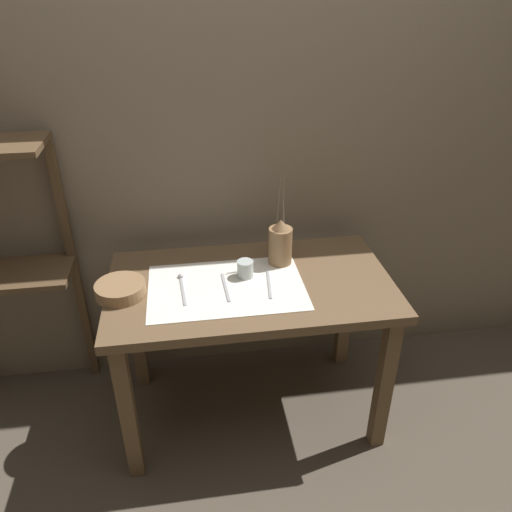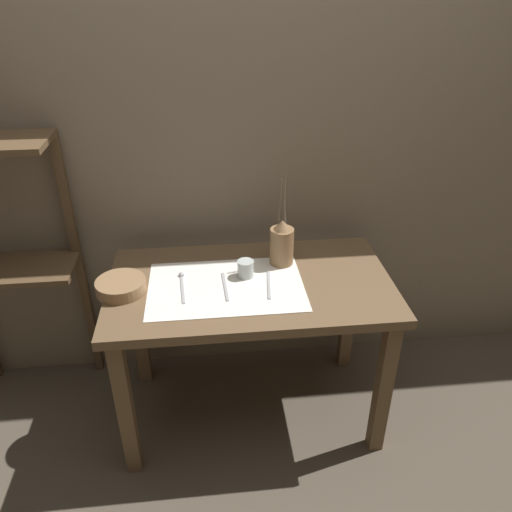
# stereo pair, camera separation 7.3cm
# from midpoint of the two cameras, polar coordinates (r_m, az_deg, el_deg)

# --- Properties ---
(ground_plane) EXTENTS (12.00, 12.00, 0.00)m
(ground_plane) POSITION_cam_midpoint_polar(r_m,az_deg,el_deg) (2.54, -1.40, -17.02)
(ground_plane) COLOR brown
(stone_wall_back) EXTENTS (7.00, 0.06, 2.40)m
(stone_wall_back) POSITION_cam_midpoint_polar(r_m,az_deg,el_deg) (2.27, -3.24, 13.08)
(stone_wall_back) COLOR #7A6B56
(stone_wall_back) RESTS_ON ground_plane
(wooden_table) EXTENTS (1.17, 0.67, 0.74)m
(wooden_table) POSITION_cam_midpoint_polar(r_m,az_deg,el_deg) (2.13, -1.60, -5.42)
(wooden_table) COLOR brown
(wooden_table) RESTS_ON ground_plane
(linen_cloth) EXTENTS (0.63, 0.42, 0.00)m
(linen_cloth) POSITION_cam_midpoint_polar(r_m,az_deg,el_deg) (2.04, -4.43, -3.56)
(linen_cloth) COLOR white
(linen_cloth) RESTS_ON wooden_table
(pitcher_with_flowers) EXTENTS (0.10, 0.10, 0.40)m
(pitcher_with_flowers) POSITION_cam_midpoint_polar(r_m,az_deg,el_deg) (2.15, 1.83, 1.45)
(pitcher_with_flowers) COLOR olive
(pitcher_with_flowers) RESTS_ON wooden_table
(wooden_bowl) EXTENTS (0.20, 0.20, 0.05)m
(wooden_bowl) POSITION_cam_midpoint_polar(r_m,az_deg,el_deg) (2.05, -16.21, -3.67)
(wooden_bowl) COLOR #8E6B47
(wooden_bowl) RESTS_ON wooden_table
(glass_tumbler_near) EXTENTS (0.07, 0.07, 0.07)m
(glass_tumbler_near) POSITION_cam_midpoint_polar(r_m,az_deg,el_deg) (2.08, -2.25, -1.49)
(glass_tumbler_near) COLOR #B7C1BC
(glass_tumbler_near) RESTS_ON wooden_table
(spoon_inner) EXTENTS (0.03, 0.22, 0.02)m
(spoon_inner) POSITION_cam_midpoint_polar(r_m,az_deg,el_deg) (2.08, -9.50, -3.00)
(spoon_inner) COLOR #A8A8AD
(spoon_inner) RESTS_ON wooden_table
(fork_inner) EXTENTS (0.02, 0.21, 0.00)m
(fork_inner) POSITION_cam_midpoint_polar(r_m,az_deg,el_deg) (2.03, -4.52, -3.58)
(fork_inner) COLOR #A8A8AD
(fork_inner) RESTS_ON wooden_table
(fork_outer) EXTENTS (0.03, 0.21, 0.00)m
(fork_outer) POSITION_cam_midpoint_polar(r_m,az_deg,el_deg) (2.04, 0.50, -3.26)
(fork_outer) COLOR #A8A8AD
(fork_outer) RESTS_ON wooden_table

